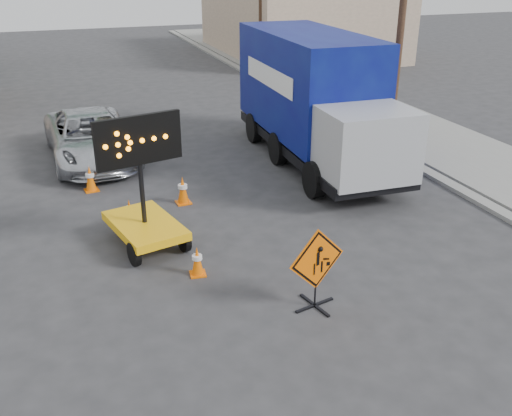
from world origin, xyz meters
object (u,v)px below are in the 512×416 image
box_truck (314,106)px  construction_sign (316,267)px  arrow_board (144,218)px  pickup_truck (91,137)px

box_truck → construction_sign: bearing=-112.9°
construction_sign → arrow_board: (-2.71, 3.82, -0.20)m
arrow_board → pickup_truck: bearing=81.8°
construction_sign → box_truck: box_truck is taller
construction_sign → pickup_truck: construction_sign is taller
box_truck → arrow_board: bearing=-144.6°
construction_sign → pickup_truck: 11.21m
arrow_board → construction_sign: bearing=-67.8°
pickup_truck → box_truck: 7.59m
construction_sign → box_truck: bearing=52.8°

